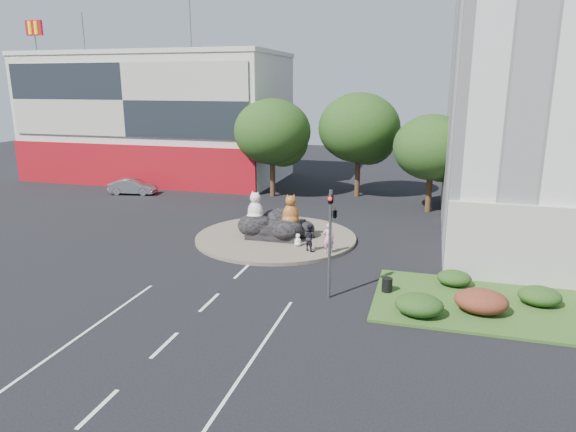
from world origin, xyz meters
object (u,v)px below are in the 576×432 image
Objects in this scene: litter_bin at (387,285)px; pedestrian_pink at (329,238)px; kitten_white at (298,239)px; cat_white at (255,206)px; parked_car at (133,187)px; pedestrian_dark at (310,237)px; cat_tabby at (291,209)px; kitten_calico at (250,230)px.

pedestrian_pink is at bearing 129.30° from litter_bin.
kitten_white is 7.76m from litter_bin.
cat_white is 1.13× the size of pedestrian_pink.
kitten_white is at bearing -130.87° from parked_car.
cat_tabby is at bearing -18.28° from pedestrian_dark.
cat_tabby is at bearing 14.59° from cat_white.
cat_tabby reaches higher than pedestrian_pink.
pedestrian_pink is at bearing 9.24° from kitten_calico.
cat_white is 1.54m from kitten_calico.
pedestrian_pink reaches higher than kitten_white.
litter_bin is at bearing 167.45° from pedestrian_dark.
cat_tabby is (2.29, -0.05, -0.02)m from cat_white.
kitten_calico is 0.59× the size of pedestrian_pink.
parked_car reaches higher than litter_bin.
kitten_white is at bearing -37.54° from pedestrian_pink.
cat_white is at bearing 102.43° from kitten_calico.
cat_white is 2.29m from cat_tabby.
pedestrian_dark is at bearing 136.18° from litter_bin.
cat_white is 0.48× the size of parked_car.
pedestrian_pink is (5.20, -1.39, 0.36)m from kitten_calico.
parked_car is (-17.90, 10.93, 0.09)m from kitten_white.
parked_car is (-18.78, 11.64, -0.31)m from pedestrian_dark.
parked_car is 28.61m from litter_bin.
cat_tabby is 3.58m from pedestrian_pink.
litter_bin is (8.74, -6.60, -1.63)m from cat_white.
kitten_white is 2.19m from pedestrian_pink.
kitten_calico is (-0.15, -0.71, -1.37)m from cat_white.
pedestrian_dark is 6.66m from litter_bin.
cat_white is at bearing 142.95° from litter_bin.
cat_tabby is 2.86m from kitten_calico.
pedestrian_pink is (2.77, -2.04, -0.99)m from cat_tabby.
kitten_calico is 0.25× the size of parked_car.
kitten_white reaches higher than litter_bin.
pedestrian_pink is 0.42× the size of parked_car.
parked_car is at bearing 145.45° from litter_bin.
kitten_calico is at bearing -85.82° from cat_white.
litter_bin is (23.57, -16.23, -0.23)m from parked_car.
pedestrian_dark is 0.38× the size of parked_car.
parked_car reaches higher than kitten_calico.
cat_white is at bearing 149.27° from kitten_white.
parked_car is at bearing -46.12° from pedestrian_pink.
litter_bin is at bearing -50.94° from kitten_white.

